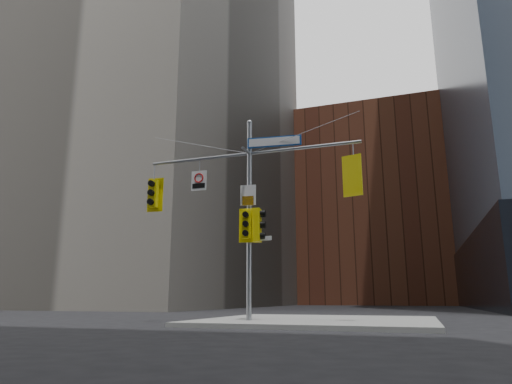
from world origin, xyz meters
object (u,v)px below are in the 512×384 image
Objects in this scene: traffic_light_pole_side at (258,225)px; traffic_light_pole_front at (246,225)px; street_sign_blade at (274,142)px; signal_assembly at (249,196)px; regulatory_sign_arm at (199,180)px; traffic_light_east_arm at (354,177)px; traffic_light_west_arm at (153,194)px.

traffic_light_pole_front is at bearing 123.93° from traffic_light_pole_side.
street_sign_blade reaches higher than traffic_light_pole_front.
signal_assembly reaches higher than regulatory_sign_arm.
signal_assembly is 5.74× the size of traffic_light_east_arm.
signal_assembly is 4.10× the size of street_sign_blade.
regulatory_sign_arm is (1.95, -0.03, 0.37)m from traffic_light_west_arm.
traffic_light_pole_side is at bearing -1.44° from regulatory_sign_arm.
traffic_light_pole_side is 2.95m from regulatory_sign_arm.
traffic_light_west_arm is (-3.95, 0.01, 0.38)m from signal_assembly.
traffic_light_pole_front is at bearing 19.07° from traffic_light_east_arm.
traffic_light_pole_front is (-0.33, -0.28, -0.01)m from traffic_light_pole_side.
street_sign_blade is (0.94, 0.00, 1.93)m from signal_assembly.
street_sign_blade is at bearing -97.21° from traffic_light_pole_side.
traffic_light_east_arm is 3.17m from street_sign_blade.
regulatory_sign_arm is (-2.94, -0.02, -1.18)m from street_sign_blade.
traffic_light_pole_front is 1.58× the size of regulatory_sign_arm.
traffic_light_pole_front is at bearing -171.17° from street_sign_blade.
signal_assembly is 1.11m from traffic_light_pole_side.
regulatory_sign_arm is at bearing 173.28° from street_sign_blade.
traffic_light_pole_side and traffic_light_pole_front have the same top height.
street_sign_blade is (4.89, -0.01, 1.55)m from traffic_light_west_arm.
regulatory_sign_arm is at bearing -179.42° from signal_assembly.
street_sign_blade is at bearing -5.84° from traffic_light_west_arm.
street_sign_blade reaches higher than traffic_light_pole_side.
signal_assembly reaches higher than traffic_light_pole_side.
signal_assembly is 5.99× the size of traffic_light_west_arm.
traffic_light_west_arm is at bearing 176.76° from regulatory_sign_arm.
traffic_light_east_arm is at bearing 0.01° from signal_assembly.
regulatory_sign_arm is (-2.33, -0.03, 1.82)m from traffic_light_pole_side.
traffic_light_east_arm is at bearing -96.57° from traffic_light_pole_side.
traffic_light_west_arm is 0.96× the size of traffic_light_east_arm.
signal_assembly is at bearing 85.82° from traffic_light_pole_side.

